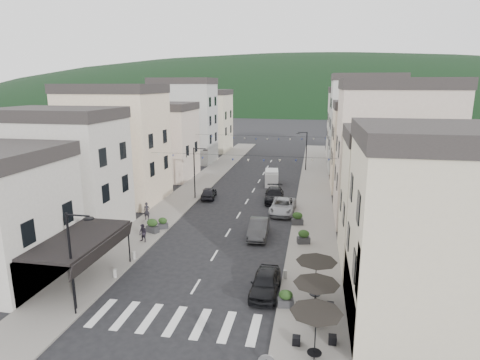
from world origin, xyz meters
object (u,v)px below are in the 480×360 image
(delivery_van, at_px, (272,177))
(pedestrian_a, at_px, (147,211))
(parked_car_a, at_px, (265,283))
(parked_car_d, at_px, (274,195))
(parked_car_e, at_px, (209,193))
(parked_car_b, at_px, (258,228))
(pedestrian_b, at_px, (143,233))
(parked_car_c, at_px, (283,206))

(delivery_van, bearing_deg, pedestrian_a, -127.68)
(parked_car_a, relative_size, parked_car_d, 0.82)
(parked_car_e, bearing_deg, delivery_van, -136.80)
(delivery_van, relative_size, pedestrian_a, 2.57)
(parked_car_b, distance_m, pedestrian_a, 11.45)
(parked_car_a, height_order, pedestrian_a, pedestrian_a)
(pedestrian_a, bearing_deg, parked_car_b, -13.30)
(parked_car_e, xyz_separation_m, pedestrian_b, (-1.83, -14.23, 0.23))
(pedestrian_a, bearing_deg, parked_car_e, 63.86)
(delivery_van, height_order, pedestrian_b, delivery_van)
(parked_car_e, bearing_deg, parked_car_d, 172.95)
(parked_car_c, distance_m, parked_car_d, 4.21)
(pedestrian_b, bearing_deg, parked_car_d, 74.18)
(parked_car_a, height_order, delivery_van, delivery_van)
(parked_car_e, bearing_deg, parked_car_b, 116.52)
(parked_car_d, xyz_separation_m, pedestrian_a, (-11.50, -8.87, 0.23))
(parked_car_c, distance_m, delivery_van, 12.13)
(delivery_van, distance_m, pedestrian_a, 19.67)
(parked_car_c, relative_size, parked_car_d, 1.02)
(parked_car_c, bearing_deg, parked_car_b, -100.25)
(parked_car_b, xyz_separation_m, parked_car_e, (-7.40, 10.94, -0.09))
(parked_car_d, relative_size, parked_car_e, 1.33)
(parked_car_b, relative_size, delivery_van, 1.03)
(parked_car_c, xyz_separation_m, parked_car_d, (-1.28, 4.01, 0.01))
(parked_car_c, xyz_separation_m, parked_car_e, (-8.93, 3.94, -0.07))
(parked_car_b, bearing_deg, parked_car_d, 86.45)
(parked_car_b, distance_m, parked_car_e, 13.21)
(parked_car_e, relative_size, pedestrian_a, 2.25)
(parked_car_e, bearing_deg, parked_car_a, 106.57)
(parked_car_c, height_order, delivery_van, delivery_van)
(parked_car_e, distance_m, pedestrian_b, 14.35)
(parked_car_c, xyz_separation_m, delivery_van, (-2.45, 11.88, 0.27))
(parked_car_c, distance_m, pedestrian_a, 13.68)
(parked_car_c, bearing_deg, parked_car_d, 109.76)
(parked_car_b, xyz_separation_m, pedestrian_b, (-9.23, -3.29, 0.14))
(parked_car_b, bearing_deg, pedestrian_b, -162.58)
(parked_car_a, relative_size, pedestrian_a, 2.47)
(parked_car_a, distance_m, delivery_van, 28.61)
(parked_car_a, distance_m, parked_car_e, 22.51)
(parked_car_b, height_order, parked_car_d, parked_car_b)
(parked_car_d, xyz_separation_m, parked_car_e, (-7.66, -0.07, -0.09))
(parked_car_c, xyz_separation_m, pedestrian_a, (-12.78, -4.86, 0.25))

